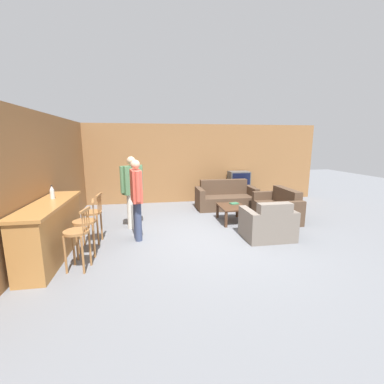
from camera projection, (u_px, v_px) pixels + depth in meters
The scene contains 17 objects.
ground_plane at pixel (205, 238), 5.50m from camera, with size 24.00×24.00×0.00m, color slate.
wall_back at pixel (183, 164), 8.62m from camera, with size 9.40×0.08×2.60m.
wall_left at pixel (59, 174), 5.93m from camera, with size 0.08×8.49×2.60m.
bar_counter at pixel (51, 230), 4.49m from camera, with size 0.55×2.12×1.00m.
bar_chair_near at pixel (78, 237), 4.05m from camera, with size 0.46×0.46×1.01m.
bar_chair_mid at pixel (85, 226), 4.57m from camera, with size 0.46×0.46×1.01m.
bar_chair_far at pixel (93, 216), 5.16m from camera, with size 0.42×0.42×1.01m.
couch_far at pixel (226, 198), 7.95m from camera, with size 1.81×0.85×0.86m.
armchair_near at pixel (268, 225), 5.42m from camera, with size 1.01×0.80×0.83m.
loveseat_right at pixel (278, 208), 6.80m from camera, with size 0.78×1.44×0.82m.
coffee_table at pixel (232, 208), 6.56m from camera, with size 0.64×0.87×0.42m.
tv_unit at pixel (238, 194), 8.80m from camera, with size 1.06×0.47×0.52m.
tv at pixel (239, 179), 8.69m from camera, with size 0.68×0.47×0.52m.
bottle at pixel (52, 193), 4.69m from camera, with size 0.08×0.08×0.26m.
book_on_table at pixel (234, 203), 6.76m from camera, with size 0.24×0.19×0.03m.
person_by_window at pixel (132, 188), 6.00m from camera, with size 0.50×0.43×1.70m.
person_by_counter at pixel (137, 196), 5.26m from camera, with size 0.27×0.61×1.68m.
Camera 1 is at (-1.15, -5.08, 2.04)m, focal length 24.00 mm.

